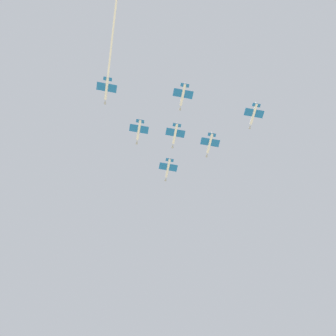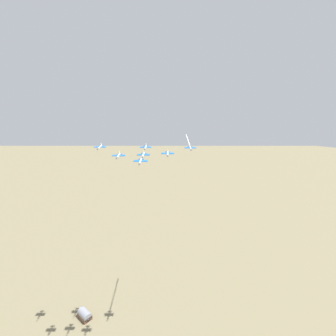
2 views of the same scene
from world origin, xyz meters
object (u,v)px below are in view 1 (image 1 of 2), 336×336
jet_port_inner (139,131)px  jet_starboard_inner (210,144)px  jet_port_outer (175,134)px  jet_starboard_outer (111,53)px  jet_port_trail (183,95)px  jet_lead (168,168)px  jet_center_rear (253,115)px

jet_port_inner → jet_starboard_inner: 35.76m
jet_port_outer → jet_starboard_outer: size_ratio=0.23×
jet_port_inner → jet_port_trail: 27.91m
jet_lead → jet_starboard_outer: jet_starboard_outer is taller
jet_starboard_inner → jet_starboard_outer: bearing=-146.9°
jet_center_rear → jet_starboard_outer: bearing=-166.6°
jet_port_outer → jet_port_trail: (9.04, -17.44, 0.95)m
jet_port_outer → jet_starboard_outer: 48.71m
jet_port_outer → jet_center_rear: bearing=-24.2°
jet_starboard_inner → jet_port_outer: bearing=-174.3°
jet_port_inner → jet_center_rear: size_ratio=1.00×
jet_lead → jet_port_trail: bearing=-90.0°
jet_starboard_outer → jet_port_trail: bearing=20.6°
jet_starboard_inner → jet_port_trail: size_ratio=1.00×
jet_lead → jet_starboard_outer: bearing=-124.1°
jet_starboard_outer → jet_center_rear: jet_center_rear is taller
jet_port_outer → jet_center_rear: jet_center_rear is taller
jet_starboard_inner → jet_center_rear: bearing=-45.0°
jet_center_rear → jet_port_trail: size_ratio=1.00×
jet_lead → jet_center_rear: bearing=-45.0°
jet_port_inner → jet_center_rear: (55.79, 8.81, 0.41)m
jet_lead → jet_starboard_inner: bearing=-45.0°
jet_starboard_inner → jet_center_rear: jet_center_rear is taller
jet_lead → jet_port_trail: jet_lead is taller
jet_starboard_inner → jet_port_trail: (-5.99, -27.25, 1.09)m
jet_starboard_inner → jet_port_trail: jet_port_trail is taller
jet_lead → jet_starboard_inner: (24.08, -7.64, -1.24)m
jet_center_rear → jet_port_trail: 35.91m
jet_starboard_outer → jet_port_trail: size_ratio=4.34×
jet_port_inner → jet_port_outer: jet_port_inner is taller
jet_lead → jet_port_outer: 19.68m
jet_lead → jet_center_rear: size_ratio=1.00×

